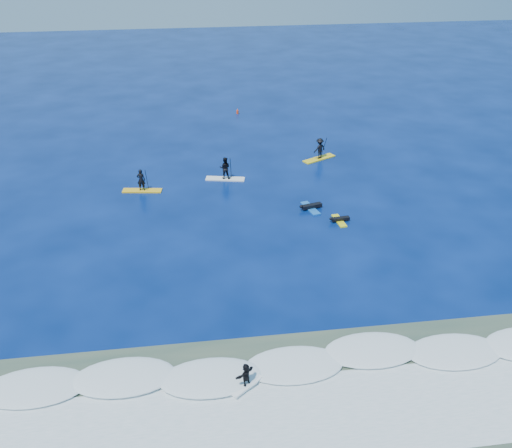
{
  "coord_description": "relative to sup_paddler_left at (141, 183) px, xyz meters",
  "views": [
    {
      "loc": [
        -3.59,
        -30.0,
        19.19
      ],
      "look_at": [
        0.96,
        3.24,
        0.6
      ],
      "focal_mm": 40.0,
      "sensor_mm": 36.0,
      "label": 1
    }
  ],
  "objects": [
    {
      "name": "ground",
      "position": [
        6.93,
        -10.74,
        -0.66
      ],
      "size": [
        160.0,
        160.0,
        0.0
      ],
      "primitive_type": "plane",
      "color": "#031548",
      "rests_on": "ground"
    },
    {
      "name": "shallow_water",
      "position": [
        6.93,
        -24.74,
        -0.66
      ],
      "size": [
        90.0,
        13.0,
        0.01
      ],
      "primitive_type": "cube",
      "color": "#364A3D",
      "rests_on": "ground"
    },
    {
      "name": "breaking_wave",
      "position": [
        6.93,
        -20.74,
        -0.66
      ],
      "size": [
        40.0,
        6.0,
        0.3
      ],
      "primitive_type": "cube",
      "color": "white",
      "rests_on": "ground"
    },
    {
      "name": "whitewater",
      "position": [
        6.93,
        -23.74,
        -0.66
      ],
      "size": [
        34.0,
        5.0,
        0.02
      ],
      "primitive_type": "cube",
      "color": "silver",
      "rests_on": "ground"
    },
    {
      "name": "sup_paddler_left",
      "position": [
        0.0,
        0.0,
        0.0
      ],
      "size": [
        3.1,
        1.2,
        2.12
      ],
      "rotation": [
        0.0,
        0.0,
        -0.15
      ],
      "color": "yellow",
      "rests_on": "ground"
    },
    {
      "name": "sup_paddler_center",
      "position": [
        6.58,
        1.32,
        0.16
      ],
      "size": [
        3.23,
        1.41,
        2.2
      ],
      "rotation": [
        0.0,
        0.0,
        -0.21
      ],
      "color": "white",
      "rests_on": "ground"
    },
    {
      "name": "sup_paddler_right",
      "position": [
        15.1,
        4.46,
        0.2
      ],
      "size": [
        3.16,
        2.17,
        2.21
      ],
      "rotation": [
        0.0,
        0.0,
        0.49
      ],
      "color": "yellow",
      "rests_on": "ground"
    },
    {
      "name": "prone_paddler_near",
      "position": [
        13.88,
        -6.84,
        -0.53
      ],
      "size": [
        1.48,
        1.89,
        0.39
      ],
      "rotation": [
        0.0,
        0.0,
        1.67
      ],
      "color": "yellow",
      "rests_on": "ground"
    },
    {
      "name": "prone_paddler_far",
      "position": [
        12.3,
        -4.69,
        -0.51
      ],
      "size": [
        1.74,
        2.27,
        0.46
      ],
      "rotation": [
        0.0,
        0.0,
        1.81
      ],
      "color": "blue",
      "rests_on": "ground"
    },
    {
      "name": "wave_surfer",
      "position": [
        5.48,
        -21.72,
        0.07
      ],
      "size": [
        1.65,
        1.47,
        1.26
      ],
      "rotation": [
        0.0,
        0.0,
        0.68
      ],
      "color": "white",
      "rests_on": "breaking_wave"
    },
    {
      "name": "marker_buoy",
      "position": [
        9.38,
        17.93,
        -0.41
      ],
      "size": [
        0.25,
        0.25,
        0.59
      ],
      "rotation": [
        0.0,
        0.0,
        -0.06
      ],
      "color": "#F44015",
      "rests_on": "ground"
    }
  ]
}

